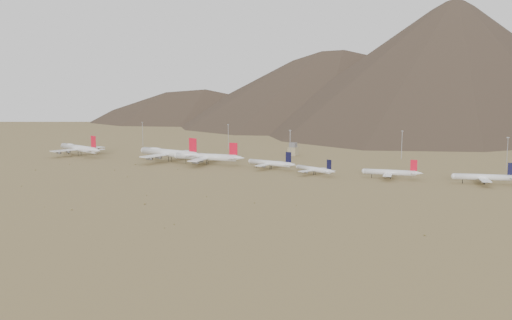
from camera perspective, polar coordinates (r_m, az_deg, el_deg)
The scene contains 16 objects.
ground at distance 447.15m, azimuth -6.05°, elevation -1.06°, with size 3000.00×3000.00×0.00m, color #97824E.
mountain_ridge at distance 1294.05m, azimuth 16.85°, elevation 11.05°, with size 4400.00×1000.00×300.00m.
widebody_west at distance 560.17m, azimuth -17.29°, elevation 1.13°, with size 66.56×52.66×20.29m.
widebody_centre at distance 500.20m, azimuth -8.69°, elevation 0.71°, with size 73.71×57.45×22.02m.
widebody_east at distance 478.34m, azimuth -5.00°, elevation 0.33°, with size 64.04×49.86×19.12m.
narrowbody_a at distance 451.70m, azimuth 1.52°, elevation -0.31°, with size 44.61×32.33×14.76m.
narrowbody_b at distance 425.73m, azimuth 5.90°, elevation -0.94°, with size 36.77×27.53×12.74m.
narrowbody_c at distance 417.56m, azimuth 13.36°, elevation -1.21°, with size 42.69×31.21×14.21m.
narrowbody_d at distance 414.03m, azimuth 21.95°, elevation -1.60°, with size 44.40×32.94×15.09m.
control_tower at distance 536.86m, azimuth 3.72°, elevation 1.01°, with size 8.00×8.00×12.00m.
mast_far_west at distance 632.38m, azimuth -11.27°, elevation 2.71°, with size 2.00×0.60×25.70m.
mast_west at distance 589.00m, azimuth -2.79°, elevation 2.49°, with size 2.00×0.60×25.70m.
mast_centre at distance 517.56m, azimuth 3.43°, elevation 1.76°, with size 2.00×0.60×25.70m.
mast_east at distance 525.64m, azimuth 14.38°, elevation 1.62°, with size 2.00×0.60×25.70m.
mast_far_east at distance 490.79m, azimuth 23.83°, elevation 0.78°, with size 2.00×0.60×25.70m.
desert_scrub at distance 383.99m, azimuth -15.36°, elevation -2.70°, with size 344.40×160.65×0.85m.
Camera 1 is at (244.61, -368.08, 68.05)m, focal length 40.00 mm.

